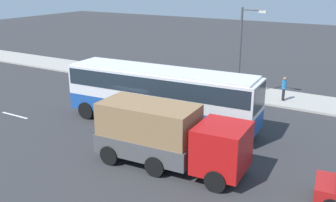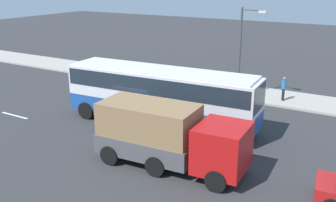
{
  "view_description": "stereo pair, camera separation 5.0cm",
  "coord_description": "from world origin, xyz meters",
  "px_view_note": "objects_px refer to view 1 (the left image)",
  "views": [
    {
      "loc": [
        12.92,
        -18.5,
        8.65
      ],
      "look_at": [
        1.68,
        0.51,
        1.53
      ],
      "focal_mm": 41.39,
      "sensor_mm": 36.0,
      "label": 1
    },
    {
      "loc": [
        12.87,
        -18.53,
        8.65
      ],
      "look_at": [
        1.68,
        0.51,
        1.53
      ],
      "focal_mm": 41.39,
      "sensor_mm": 36.0,
      "label": 2
    }
  ],
  "objects_px": {
    "pedestrian_near_curb": "(284,87)",
    "street_lamp": "(243,47)",
    "coach_bus": "(161,91)",
    "cargo_truck": "(168,135)"
  },
  "relations": [
    {
      "from": "coach_bus",
      "to": "cargo_truck",
      "type": "xyz_separation_m",
      "value": [
        3.12,
        -4.41,
        -0.56
      ]
    },
    {
      "from": "coach_bus",
      "to": "street_lamp",
      "type": "height_order",
      "value": "street_lamp"
    },
    {
      "from": "coach_bus",
      "to": "street_lamp",
      "type": "bearing_deg",
      "value": 68.87
    },
    {
      "from": "cargo_truck",
      "to": "street_lamp",
      "type": "bearing_deg",
      "value": 90.54
    },
    {
      "from": "coach_bus",
      "to": "street_lamp",
      "type": "distance_m",
      "value": 7.86
    },
    {
      "from": "street_lamp",
      "to": "cargo_truck",
      "type": "bearing_deg",
      "value": -86.26
    },
    {
      "from": "pedestrian_near_curb",
      "to": "street_lamp",
      "type": "relative_size",
      "value": 0.27
    },
    {
      "from": "coach_bus",
      "to": "street_lamp",
      "type": "relative_size",
      "value": 1.84
    },
    {
      "from": "coach_bus",
      "to": "cargo_truck",
      "type": "relative_size",
      "value": 1.63
    },
    {
      "from": "pedestrian_near_curb",
      "to": "street_lamp",
      "type": "distance_m",
      "value": 4.11
    }
  ]
}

